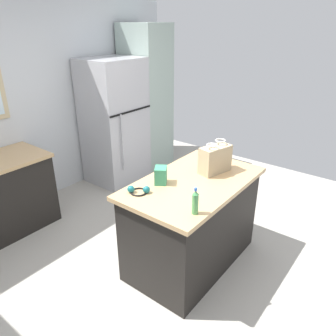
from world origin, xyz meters
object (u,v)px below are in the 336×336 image
refrigerator (115,122)px  bottle (195,202)px  small_box (161,175)px  ear_defenders (139,190)px  tall_cabinet (147,99)px  shopping_bag (215,159)px  kitchen_island (192,222)px

refrigerator → bottle: 2.72m
small_box → ear_defenders: 0.27m
bottle → ear_defenders: bearing=91.9°
tall_cabinet → shopping_bag: bearing=-123.2°
refrigerator → small_box: size_ratio=11.73×
kitchen_island → small_box: (-0.22, 0.22, 0.54)m
small_box → bottle: 0.59m
small_box → tall_cabinet: bearing=44.0°
kitchen_island → tall_cabinet: size_ratio=0.62×
small_box → bottle: bearing=-114.5°
tall_cabinet → shopping_bag: tall_cabinet is taller
shopping_bag → small_box: 0.58m
shopping_bag → small_box: bearing=152.6°
refrigerator → tall_cabinet: (0.73, 0.00, 0.22)m
tall_cabinet → shopping_bag: 2.48m
kitchen_island → bottle: (-0.46, -0.32, 0.56)m
small_box → kitchen_island: bearing=-45.1°
kitchen_island → shopping_bag: (0.30, -0.05, 0.59)m
bottle → ear_defenders: bottle is taller
small_box → bottle: size_ratio=0.69×
bottle → shopping_bag: bearing=19.6°
kitchen_island → bottle: bearing=-145.2°
bottle → ear_defenders: size_ratio=1.07×
refrigerator → tall_cabinet: 0.76m
ear_defenders → refrigerator: bearing=51.6°
ear_defenders → small_box: bearing=-7.4°
tall_cabinet → small_box: bearing=-136.0°
refrigerator → shopping_bag: size_ratio=5.22×
kitchen_island → tall_cabinet: tall_cabinet is taller
shopping_bag → bottle: shopping_bag is taller
ear_defenders → tall_cabinet: bearing=39.7°
refrigerator → shopping_bag: refrigerator is taller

